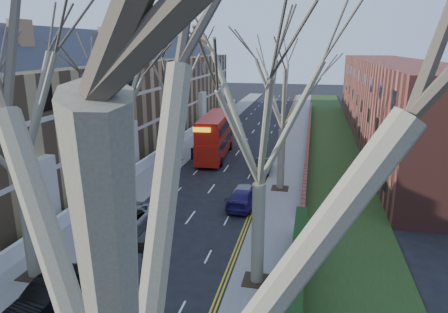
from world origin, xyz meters
The scene contains 18 objects.
pavement_left centered at (-6.00, 39.00, 0.06)m, with size 3.00×102.00×0.12m, color slate.
pavement_right centered at (6.00, 39.00, 0.06)m, with size 3.00×102.00×0.12m, color slate.
terrace_left centered at (-13.65, 31.00, 5.53)m, with size 9.70×78.00×13.60m.
flats_right centered at (17.46, 43.00, 4.98)m, with size 13.97×54.00×10.00m.
front_wall_left centered at (-7.65, 31.00, 0.62)m, with size 0.30×78.00×1.00m.
grass_verge_right centered at (10.50, 39.00, 0.15)m, with size 6.00×102.00×0.06m.
tree_left_mid centered at (-5.70, 6.00, 9.56)m, with size 10.50×10.50×14.71m.
tree_left_far centered at (-5.70, 16.00, 9.24)m, with size 10.15×10.15×14.22m.
tree_left_dist centered at (-5.70, 28.00, 9.56)m, with size 10.50×10.50×14.71m.
tree_right_near centered at (5.70, -6.00, 9.86)m, with size 10.85×10.85×15.20m.
tree_right_mid centered at (5.70, 8.00, 9.56)m, with size 10.50×10.50×14.71m.
tree_right_far centered at (5.70, 22.00, 9.24)m, with size 10.15×10.15×14.22m.
double_decker_bus centered at (-2.07, 30.86, 2.19)m, with size 3.23×10.77×4.46m.
car_left_mid centered at (-3.21, 3.83, 0.74)m, with size 1.57×4.51×1.49m, color black.
car_left_far centered at (-3.37, 11.70, 0.80)m, with size 2.65×5.75×1.60m, color gray.
car_right_near centered at (3.33, 17.86, 0.68)m, with size 1.92×4.71×1.37m, color #221856.
car_right_mid centered at (3.19, 18.67, 0.74)m, with size 1.75×4.35×1.48m, color #9A9BA2.
car_right_far centered at (3.70, 26.72, 0.69)m, with size 1.45×4.16×1.37m, color black.
Camera 1 is at (7.95, -9.84, 11.69)m, focal length 32.00 mm.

